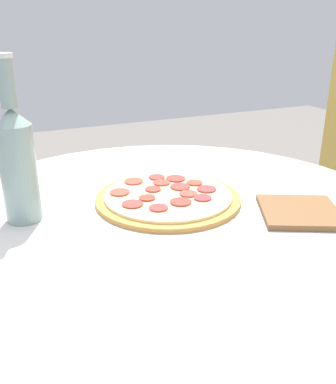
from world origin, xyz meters
TOP-DOWN VIEW (x-y plane):
  - table at (0.00, 0.00)m, footprint 0.97×0.97m
  - pizza at (-0.05, 0.02)m, footprint 0.30×0.30m
  - beer_bottle at (-0.09, -0.26)m, footprint 0.07×0.07m
  - pizza_paddle at (0.12, 0.24)m, footprint 0.20×0.26m

SIDE VIEW (x-z plane):
  - table at x=0.00m, z-range 0.21..0.98m
  - pizza_paddle at x=0.12m, z-range 0.77..0.79m
  - pizza at x=-0.05m, z-range 0.77..0.79m
  - beer_bottle at x=-0.09m, z-range 0.74..1.04m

